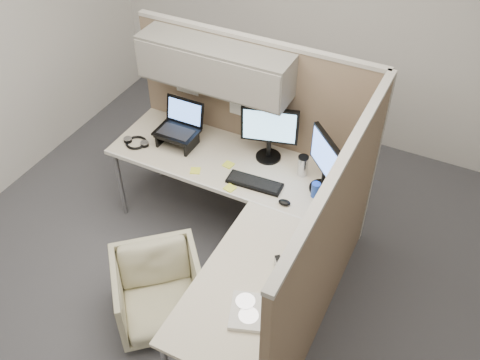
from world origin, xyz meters
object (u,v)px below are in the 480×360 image
at_px(desk, 235,208).
at_px(keyboard, 255,183).
at_px(monitor_left, 269,130).
at_px(office_chair, 159,289).

distance_m(desk, keyboard, 0.26).
relative_size(desk, monitor_left, 4.29).
relative_size(desk, keyboard, 4.74).
distance_m(office_chair, monitor_left, 1.44).
relative_size(desk, office_chair, 3.21).
bearing_deg(keyboard, monitor_left, 93.07).
height_order(desk, office_chair, desk).
bearing_deg(office_chair, desk, 24.84).
bearing_deg(office_chair, keyboard, 29.13).
bearing_deg(keyboard, office_chair, -113.37).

